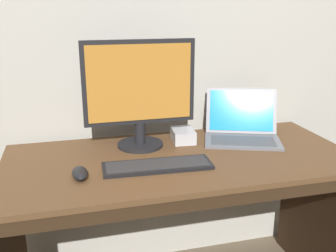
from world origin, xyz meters
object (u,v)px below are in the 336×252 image
object	(u,v)px
computer_mouse	(80,173)
external_drive_box	(183,135)
external_monitor	(140,93)
laptop_space_gray	(242,128)
wired_keyboard	(157,166)

from	to	relation	value
computer_mouse	external_drive_box	world-z (taller)	external_drive_box
external_monitor	laptop_space_gray	bearing A→B (deg)	-1.80
laptop_space_gray	computer_mouse	world-z (taller)	laptop_space_gray
computer_mouse	external_monitor	bearing A→B (deg)	40.72
external_monitor	external_drive_box	xyz separation A→B (m)	(0.21, 0.02, -0.22)
wired_keyboard	computer_mouse	size ratio (longest dim) A/B	3.84
wired_keyboard	external_monitor	bearing A→B (deg)	94.35
wired_keyboard	external_drive_box	distance (m)	0.33
external_monitor	computer_mouse	xyz separation A→B (m)	(-0.28, -0.27, -0.23)
laptop_space_gray	wired_keyboard	world-z (taller)	laptop_space_gray
laptop_space_gray	external_monitor	world-z (taller)	external_monitor
external_monitor	wired_keyboard	world-z (taller)	external_monitor
external_monitor	wired_keyboard	size ratio (longest dim) A/B	1.12
laptop_space_gray	external_drive_box	distance (m)	0.29
wired_keyboard	computer_mouse	world-z (taller)	computer_mouse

